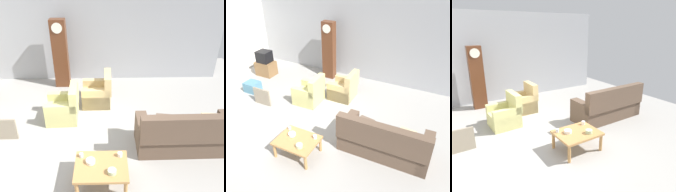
% 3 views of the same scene
% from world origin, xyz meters
% --- Properties ---
extents(ground_plane, '(10.40, 10.40, 0.00)m').
position_xyz_m(ground_plane, '(0.00, 0.00, 0.00)').
color(ground_plane, '#999691').
extents(garage_door_wall, '(8.40, 0.16, 3.20)m').
position_xyz_m(garage_door_wall, '(0.00, 3.60, 1.60)').
color(garage_door_wall, '#9EA0A5').
rests_on(garage_door_wall, ground_plane).
extents(couch_floral, '(2.11, 0.90, 1.04)m').
position_xyz_m(couch_floral, '(2.24, 0.03, 0.35)').
color(couch_floral, brown).
rests_on(couch_floral, ground_plane).
extents(armchair_olive_near, '(0.82, 0.79, 0.92)m').
position_xyz_m(armchair_olive_near, '(-0.52, 1.19, 0.31)').
color(armchair_olive_near, '#CCC67A').
rests_on(armchair_olive_near, ground_plane).
extents(armchair_olive_far, '(0.80, 0.77, 0.92)m').
position_xyz_m(armchair_olive_far, '(0.32, 1.93, 0.31)').
color(armchair_olive_far, tan).
rests_on(armchair_olive_far, ground_plane).
extents(coffee_table_wood, '(0.96, 0.76, 0.43)m').
position_xyz_m(coffee_table_wood, '(0.44, -0.87, 0.37)').
color(coffee_table_wood, '#B27F47').
rests_on(coffee_table_wood, ground_plane).
extents(grandfather_clock, '(0.44, 0.30, 2.09)m').
position_xyz_m(grandfather_clock, '(-0.83, 3.05, 1.05)').
color(grandfather_clock, '#562D19').
rests_on(grandfather_clock, ground_plane).
extents(framed_picture_leaning, '(0.60, 0.05, 0.54)m').
position_xyz_m(framed_picture_leaning, '(-1.79, 0.42, 0.27)').
color(framed_picture_leaning, gray).
rests_on(framed_picture_leaning, ground_plane).
extents(cup_white_porcelain, '(0.09, 0.09, 0.08)m').
position_xyz_m(cup_white_porcelain, '(0.79, -0.64, 0.47)').
color(cup_white_porcelain, white).
rests_on(cup_white_porcelain, coffee_table_wood).
extents(cup_blue_rimmed, '(0.07, 0.07, 0.08)m').
position_xyz_m(cup_blue_rimmed, '(0.07, -0.64, 0.47)').
color(cup_blue_rimmed, silver).
rests_on(cup_blue_rimmed, coffee_table_wood).
extents(bowl_white_stacked, '(0.17, 0.17, 0.06)m').
position_xyz_m(bowl_white_stacked, '(0.25, -0.80, 0.46)').
color(bowl_white_stacked, white).
rests_on(bowl_white_stacked, coffee_table_wood).
extents(bowl_shallow_green, '(0.16, 0.16, 0.08)m').
position_xyz_m(bowl_shallow_green, '(0.63, -1.05, 0.47)').
color(bowl_shallow_green, '#B2C69E').
rests_on(bowl_shallow_green, coffee_table_wood).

